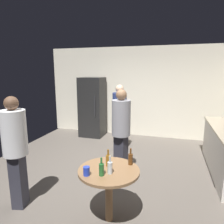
# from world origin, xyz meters

# --- Properties ---
(ground_plane) EXTENTS (5.20, 5.20, 0.10)m
(ground_plane) POSITION_xyz_m (0.00, 0.00, -0.05)
(ground_plane) COLOR #5B544C
(wall_back) EXTENTS (5.32, 0.06, 2.70)m
(wall_back) POSITION_xyz_m (0.00, 2.63, 1.35)
(wall_back) COLOR silver
(wall_back) RESTS_ON ground_plane
(refrigerator) EXTENTS (0.70, 0.68, 1.80)m
(refrigerator) POSITION_xyz_m (-1.16, 2.20, 0.90)
(refrigerator) COLOR black
(refrigerator) RESTS_ON ground_plane
(foreground_table) EXTENTS (0.80, 0.80, 0.73)m
(foreground_table) POSITION_xyz_m (0.44, -1.24, 0.63)
(foreground_table) COLOR olive
(foreground_table) RESTS_ON ground_plane
(beer_bottle_amber) EXTENTS (0.06, 0.06, 0.23)m
(beer_bottle_amber) POSITION_xyz_m (0.40, -1.14, 0.82)
(beer_bottle_amber) COLOR #8C5919
(beer_bottle_amber) RESTS_ON foreground_table
(beer_bottle_brown) EXTENTS (0.06, 0.06, 0.23)m
(beer_bottle_brown) POSITION_xyz_m (0.67, -1.02, 0.82)
(beer_bottle_brown) COLOR #593314
(beer_bottle_brown) RESTS_ON foreground_table
(beer_bottle_green) EXTENTS (0.06, 0.06, 0.23)m
(beer_bottle_green) POSITION_xyz_m (0.40, -1.41, 0.82)
(beer_bottle_green) COLOR #26662D
(beer_bottle_green) RESTS_ON foreground_table
(beer_bottle_clear) EXTENTS (0.06, 0.06, 0.23)m
(beer_bottle_clear) POSITION_xyz_m (0.48, -1.34, 0.82)
(beer_bottle_clear) COLOR silver
(beer_bottle_clear) RESTS_ON foreground_table
(plastic_cup_blue) EXTENTS (0.08, 0.08, 0.11)m
(plastic_cup_blue) POSITION_xyz_m (0.22, -1.46, 0.79)
(plastic_cup_blue) COLOR blue
(plastic_cup_blue) RESTS_ON foreground_table
(person_in_white_shirt) EXTENTS (0.41, 0.41, 1.65)m
(person_in_white_shirt) POSITION_xyz_m (-0.92, -1.33, 0.96)
(person_in_white_shirt) COLOR #2D2D38
(person_in_white_shirt) RESTS_ON ground_plane
(person_in_navy_shirt) EXTENTS (0.41, 0.41, 1.67)m
(person_in_navy_shirt) POSITION_xyz_m (-0.04, 1.19, 0.97)
(person_in_navy_shirt) COLOR #2D2D38
(person_in_navy_shirt) RESTS_ON ground_plane
(person_in_gray_shirt) EXTENTS (0.44, 0.44, 1.67)m
(person_in_gray_shirt) POSITION_xyz_m (0.30, -0.06, 0.98)
(person_in_gray_shirt) COLOR #2D2D38
(person_in_gray_shirt) RESTS_ON ground_plane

